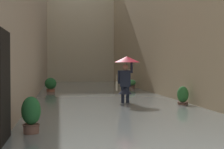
# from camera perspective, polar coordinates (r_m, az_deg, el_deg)

# --- Properties ---
(ground_plane) EXTENTS (61.50, 61.50, 0.00)m
(ground_plane) POSITION_cam_1_polar(r_m,az_deg,el_deg) (15.69, -2.42, -4.16)
(ground_plane) COLOR slate
(flood_water) EXTENTS (6.34, 30.60, 0.21)m
(flood_water) POSITION_cam_1_polar(r_m,az_deg,el_deg) (15.68, -2.42, -3.78)
(flood_water) COLOR slate
(flood_water) RESTS_ON ground_plane
(building_facade_left) EXTENTS (2.04, 28.60, 8.91)m
(building_facade_left) POSITION_cam_1_polar(r_m,az_deg,el_deg) (16.68, 10.45, 11.51)
(building_facade_left) COLOR tan
(building_facade_left) RESTS_ON ground_plane
(building_facade_right) EXTENTS (2.04, 28.60, 8.96)m
(building_facade_right) POSITION_cam_1_polar(r_m,az_deg,el_deg) (15.88, -16.01, 12.07)
(building_facade_right) COLOR tan
(building_facade_right) RESTS_ON ground_plane
(building_facade_far) EXTENTS (9.14, 1.80, 9.65)m
(building_facade_far) POSITION_cam_1_polar(r_m,az_deg,el_deg) (28.94, -5.42, 8.04)
(building_facade_far) COLOR beige
(building_facade_far) RESTS_ON ground_plane
(person_wading) EXTENTS (0.94, 0.94, 1.97)m
(person_wading) POSITION_cam_1_polar(r_m,az_deg,el_deg) (12.09, 2.40, 0.50)
(person_wading) COLOR black
(person_wading) RESTS_ON ground_plane
(potted_plant_mid_right) EXTENTS (0.59, 0.59, 0.92)m
(potted_plant_mid_right) POSITION_cam_1_polar(r_m,az_deg,el_deg) (17.48, -10.43, -1.88)
(potted_plant_mid_right) COLOR #9E563D
(potted_plant_mid_right) RESTS_ON ground_plane
(potted_plant_far_right) EXTENTS (0.39, 0.39, 0.95)m
(potted_plant_far_right) POSITION_cam_1_polar(r_m,az_deg,el_deg) (6.93, -13.63, -7.23)
(potted_plant_far_right) COLOR brown
(potted_plant_far_right) RESTS_ON ground_plane
(potted_plant_mid_left) EXTENTS (0.40, 0.40, 0.84)m
(potted_plant_mid_left) POSITION_cam_1_polar(r_m,az_deg,el_deg) (11.88, 11.99, -3.93)
(potted_plant_mid_left) COLOR brown
(potted_plant_mid_left) RESTS_ON ground_plane
(potted_plant_far_left) EXTENTS (0.48, 0.48, 0.73)m
(potted_plant_far_left) POSITION_cam_1_polar(r_m,az_deg,el_deg) (19.62, 3.36, -1.80)
(potted_plant_far_left) COLOR brown
(potted_plant_far_left) RESTS_ON ground_plane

